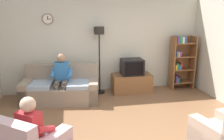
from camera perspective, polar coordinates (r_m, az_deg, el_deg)
The scene contains 9 objects.
ground_plane at distance 4.68m, azimuth 2.88°, elevation -14.86°, with size 12.00×12.00×0.00m, color brown.
back_wall_assembly at distance 6.77m, azimuth -2.20°, elevation 6.39°, with size 6.20×0.17×2.70m.
couch at distance 6.21m, azimuth -12.23°, elevation -4.50°, with size 2.00×1.12×0.90m.
tv_stand at distance 6.76m, azimuth 4.70°, elevation -3.14°, with size 1.10×0.56×0.52m.
tv at distance 6.61m, azimuth 4.84°, elevation 0.75°, with size 0.60×0.49×0.44m.
bookshelf at distance 7.22m, azimuth 16.20°, elevation 2.02°, with size 0.68×0.36×1.56m.
floor_lamp at distance 6.43m, azimuth -3.11°, elevation 6.86°, with size 0.28×0.28×1.85m.
person_on_couch at distance 5.99m, azimuth -12.12°, elevation -1.32°, with size 0.55×0.57×1.24m.
person_in_left_armchair at distance 3.71m, azimuth -18.18°, elevation -13.27°, with size 0.62×0.64×1.12m.
Camera 1 is at (-0.97, -3.97, 2.28)m, focal length 37.84 mm.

